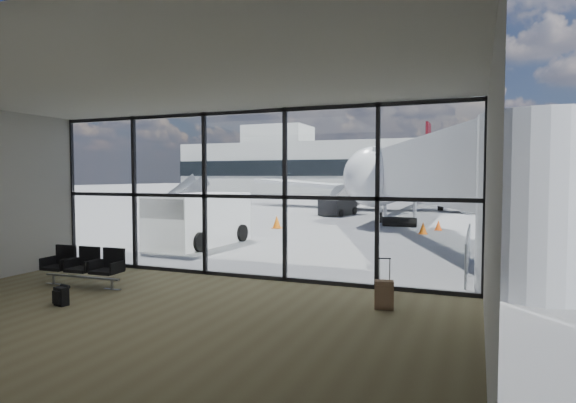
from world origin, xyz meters
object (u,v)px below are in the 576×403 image
Objects in this scene: suitcase at (384,294)px; airliner at (410,177)px; seating_row at (85,265)px; mobile_stairs at (181,208)px; service_van at (198,219)px; belt_loader at (339,206)px; backpack at (61,296)px.

airliner is (-3.57, 31.43, 2.34)m from suitcase.
seating_row is 0.61× the size of mobile_stairs.
suitcase is at bearing 2.13° from seating_row.
belt_loader is (1.20, 16.46, -0.40)m from service_van.
belt_loader is at bearing 103.12° from backpack.
airliner is at bearing 76.37° from belt_loader.
seating_row is at bearing 174.68° from suitcase.
airliner reaches higher than belt_loader.
mobile_stairs is at bearing 129.62° from service_van.
backpack is 23.34m from mobile_stairs.
airliner reaches higher than suitcase.
airliner is at bearing 96.05° from backpack.
seating_row is 7.37m from suitcase.
seating_row is at bearing -96.55° from airliner.
belt_loader is 1.22× the size of mobile_stairs.
belt_loader is at bearing -114.49° from airliner.
service_van reaches higher than suitcase.
mobile_stairs is (-10.98, 20.60, 0.34)m from backpack.
mobile_stairs reaches higher than suitcase.
backpack is 0.10× the size of belt_loader.
seating_row is 2.08× the size of suitcase.
belt_loader is at bearing 97.91° from suitcase.
belt_loader reaches higher than seating_row.
airliner reaches higher than backpack.
mobile_stairs is at bearing 115.48° from seating_row.
service_van is at bearing -101.30° from airliner.
backpack is at bearing -73.21° from service_van.
service_van is 1.09× the size of belt_loader.
airliner is at bearing 81.39° from service_van.
suitcase is 0.22× the size of service_van.
airliner is 7.72× the size of belt_loader.
belt_loader is at bearing 88.70° from service_van.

